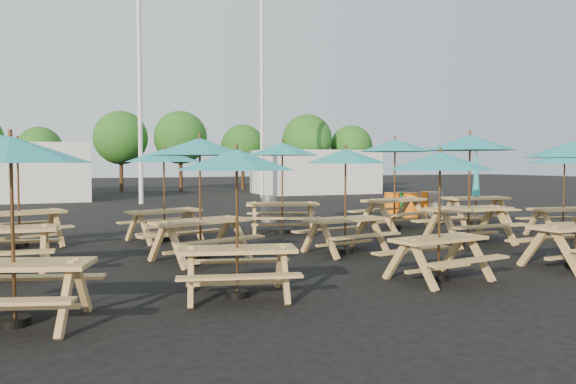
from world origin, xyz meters
name	(u,v)px	position (x,y,z in m)	size (l,w,h in m)	color
ground	(312,242)	(0.00, 0.00, 0.00)	(120.00, 120.00, 0.00)	black
picnic_unit_0	(11,163)	(-5.95, -4.78, 1.85)	(2.23, 2.23, 2.17)	#A27648
picnic_unit_2	(18,155)	(-6.26, 1.70, 2.02)	(2.41, 2.41, 2.37)	#A27648
picnic_unit_3	(237,170)	(-3.21, -4.46, 1.76)	(2.03, 2.03, 2.05)	#A27648
picnic_unit_4	(200,155)	(-3.00, -1.44, 1.99)	(2.44, 2.44, 2.34)	#A27648
picnic_unit_5	(164,162)	(-3.14, 1.57, 1.88)	(2.29, 2.29, 2.20)	#A27648
picnic_unit_6	(440,170)	(0.05, -4.60, 1.74)	(1.91, 1.91, 2.04)	#A27648
picnic_unit_7	(346,163)	(-0.03, -1.66, 1.84)	(2.07, 2.07, 2.15)	#A27648
picnic_unit_8	(282,155)	(-0.04, 1.79, 2.05)	(2.50, 2.50, 2.40)	#A27648
picnic_unit_10	(470,150)	(3.16, -1.63, 2.14)	(2.05, 2.05, 2.50)	#A27648
picnic_unit_11	(395,152)	(3.19, 1.46, 2.16)	(2.61, 2.61, 2.53)	#A27648
picnic_unit_13	(565,163)	(6.20, -1.51, 1.84)	(1.97, 1.97, 2.15)	#A27648
picnic_unit_14	(476,191)	(6.12, 1.56, 1.01)	(2.14, 1.93, 2.46)	#A27648
waste_bin_0	(269,209)	(0.64, 4.59, 0.42)	(0.52, 0.52, 0.83)	gray
waste_bin_1	(397,204)	(5.38, 4.65, 0.42)	(0.52, 0.52, 0.83)	#188530
waste_bin_2	(392,205)	(5.09, 4.52, 0.42)	(0.52, 0.52, 0.83)	#D9600C
waste_bin_3	(411,205)	(5.57, 4.11, 0.42)	(0.52, 0.52, 0.83)	#D9600C
waste_bin_4	(436,204)	(6.72, 4.28, 0.42)	(0.52, 0.52, 0.83)	gray
waste_bin_5	(428,203)	(6.67, 4.66, 0.42)	(0.52, 0.52, 0.83)	#D9600C
mast_0	(139,69)	(-2.00, 14.00, 6.00)	(0.20, 0.20, 12.00)	silver
mast_1	(262,83)	(4.50, 16.00, 6.00)	(0.20, 0.20, 12.00)	silver
event_tent_0	(0,172)	(-8.00, 18.00, 1.40)	(8.00, 4.00, 2.80)	silver
event_tent_1	(315,172)	(9.00, 19.00, 1.30)	(7.00, 4.00, 2.60)	silver
tree_2	(40,149)	(-6.39, 23.65, 2.62)	(2.59, 2.59, 3.93)	#382314
tree_3	(121,138)	(-1.75, 24.72, 3.41)	(3.36, 3.36, 5.09)	#382314
tree_4	(180,138)	(1.90, 24.26, 3.46)	(3.41, 3.41, 5.17)	#382314
tree_5	(243,146)	(6.22, 24.67, 2.97)	(2.94, 2.94, 4.45)	#382314
tree_6	(307,139)	(10.23, 22.90, 3.43)	(3.38, 3.38, 5.13)	#382314
tree_7	(351,146)	(13.63, 22.92, 2.99)	(2.95, 2.95, 4.48)	#382314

